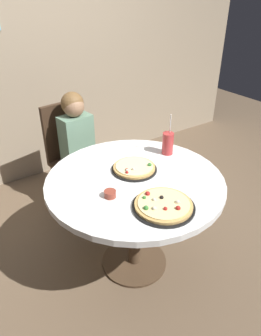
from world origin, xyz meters
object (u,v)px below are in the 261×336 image
chair_wooden (72,151)px  pizza_veggie (134,168)px  dining_table (135,192)px  sauce_bowl (110,194)px  diner_child (84,163)px  soda_cup (168,143)px  pizza_cheese (163,205)px

chair_wooden → pizza_veggie: (0.06, -0.89, 0.24)m
dining_table → sauce_bowl: size_ratio=16.13×
pizza_veggie → diner_child: bearing=93.5°
dining_table → soda_cup: bearing=20.6°
diner_child → sauce_bowl: size_ratio=15.46×
dining_table → diner_child: bearing=89.3°
pizza_cheese → sauce_bowl: size_ratio=4.96×
diner_child → pizza_cheese: (-0.05, -1.12, 0.28)m
dining_table → soda_cup: size_ratio=3.69×
chair_wooden → diner_child: bearing=-83.7°
pizza_veggie → pizza_cheese: size_ratio=0.86×
soda_cup → sauce_bowl: (-0.61, -0.23, -0.06)m
pizza_cheese → sauce_bowl: bearing=127.0°
diner_child → dining_table: bearing=-90.7°
dining_table → sauce_bowl: bearing=-160.1°
soda_cup → sauce_bowl: size_ratio=4.38×
pizza_veggie → chair_wooden: bearing=94.1°
diner_child → pizza_cheese: size_ratio=3.12×
diner_child → sauce_bowl: (-0.24, -0.87, 0.29)m
chair_wooden → diner_child: diner_child is taller
chair_wooden → sauce_bowl: (-0.22, -1.05, 0.24)m
dining_table → pizza_cheese: (-0.04, -0.33, 0.12)m
sauce_bowl → pizza_cheese: bearing=-53.0°
dining_table → sauce_bowl: 0.28m
pizza_cheese → chair_wooden: bearing=88.6°
pizza_veggie → sauce_bowl: bearing=-149.5°
dining_table → chair_wooden: size_ratio=1.19×
chair_wooden → sauce_bowl: size_ratio=13.57×
dining_table → diner_child: diner_child is taller
diner_child → pizza_veggie: (0.04, -0.70, 0.28)m
dining_table → chair_wooden: bearing=90.7°
diner_child → soda_cup: bearing=-59.8°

